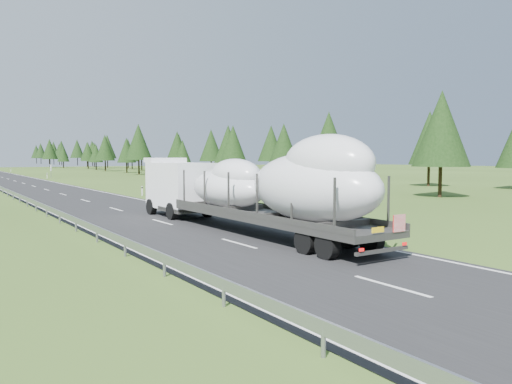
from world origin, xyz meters
TOP-DOWN VIEW (x-y plane):
  - ground at (0.00, 0.00)m, footprint 400.00×400.00m
  - marker_posts at (6.50, 155.00)m, footprint 0.13×350.08m
  - highway_sign at (7.20, 80.00)m, footprint 0.08×0.90m
  - tree_line_right at (40.42, 132.29)m, footprint 27.95×343.41m
  - boat_truck at (2.26, 2.37)m, footprint 3.29×21.07m

SIDE VIEW (x-z plane):
  - ground at x=0.00m, z-range 0.00..0.00m
  - marker_posts at x=6.50m, z-range 0.04..1.04m
  - highway_sign at x=7.20m, z-range 0.51..3.11m
  - boat_truck at x=2.26m, z-range 0.02..4.95m
  - tree_line_right at x=40.42m, z-range 0.72..13.14m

